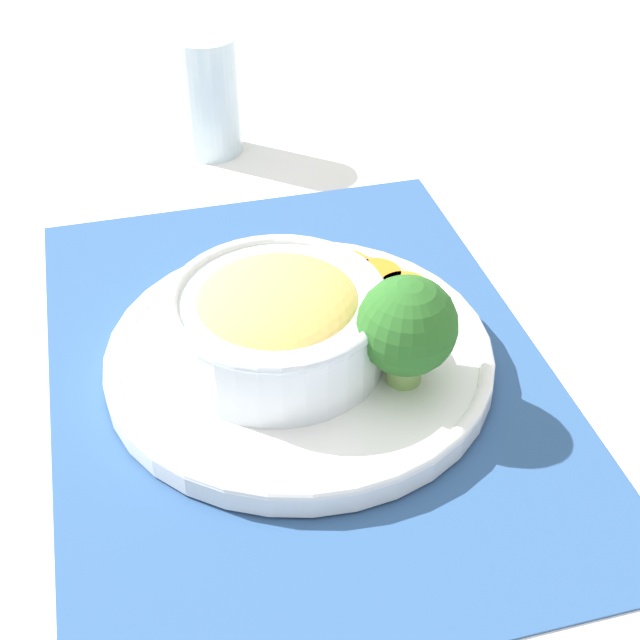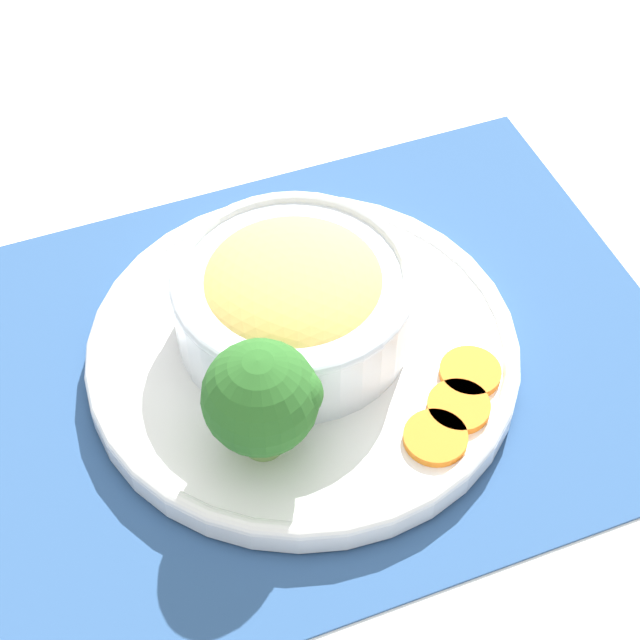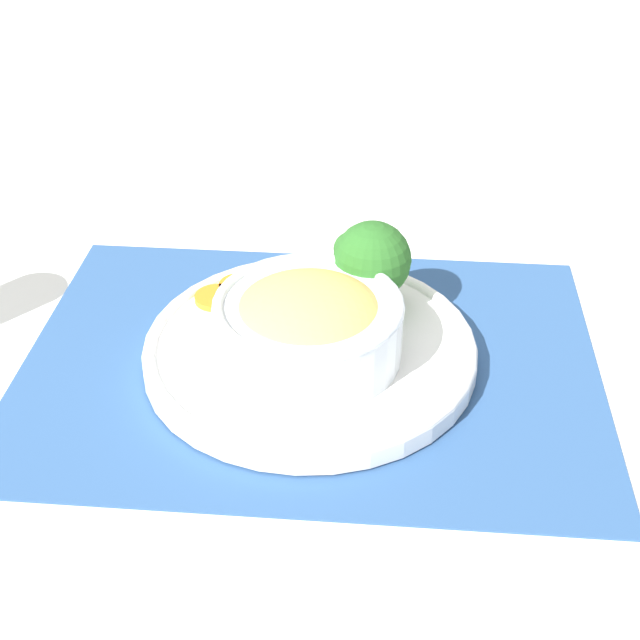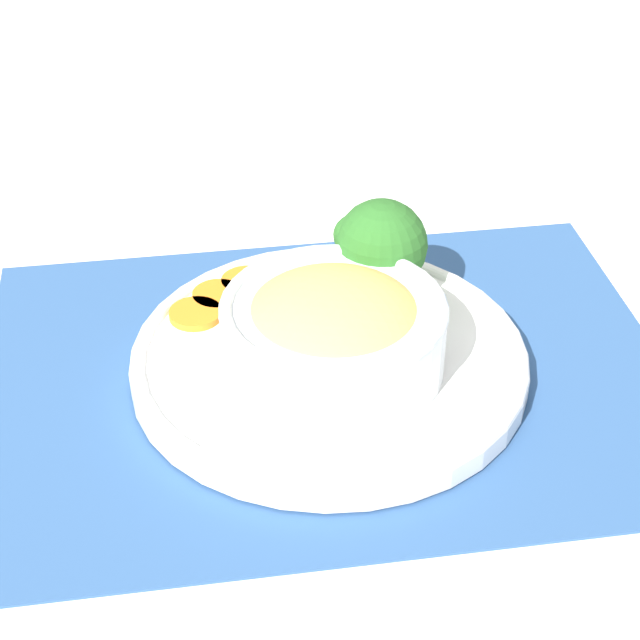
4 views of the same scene
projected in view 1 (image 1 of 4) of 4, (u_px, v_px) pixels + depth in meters
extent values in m
plane|color=white|center=(300.00, 370.00, 0.67)|extent=(4.00, 4.00, 0.00)
cube|color=#2D5184|center=(300.00, 368.00, 0.67)|extent=(0.50, 0.37, 0.00)
cylinder|color=white|center=(300.00, 358.00, 0.66)|extent=(0.29, 0.29, 0.02)
torus|color=white|center=(299.00, 350.00, 0.66)|extent=(0.29, 0.29, 0.01)
cylinder|color=silver|center=(277.00, 323.00, 0.64)|extent=(0.16, 0.16, 0.05)
torus|color=silver|center=(276.00, 295.00, 0.62)|extent=(0.16, 0.16, 0.01)
ellipsoid|color=#E0B75B|center=(277.00, 310.00, 0.63)|extent=(0.13, 0.13, 0.06)
cylinder|color=#759E51|center=(404.00, 367.00, 0.62)|extent=(0.03, 0.03, 0.02)
sphere|color=#286023|center=(407.00, 326.00, 0.60)|extent=(0.07, 0.07, 0.07)
sphere|color=#286023|center=(410.00, 301.00, 0.61)|extent=(0.03, 0.03, 0.03)
sphere|color=#286023|center=(407.00, 339.00, 0.58)|extent=(0.03, 0.03, 0.03)
cylinder|color=orange|center=(405.00, 288.00, 0.71)|extent=(0.04, 0.04, 0.01)
cylinder|color=orange|center=(377.00, 274.00, 0.73)|extent=(0.04, 0.04, 0.01)
cylinder|color=orange|center=(345.00, 266.00, 0.74)|extent=(0.04, 0.04, 0.01)
cylinder|color=silver|center=(206.00, 96.00, 0.91)|extent=(0.06, 0.06, 0.12)
cylinder|color=silver|center=(208.00, 116.00, 0.92)|extent=(0.05, 0.05, 0.07)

